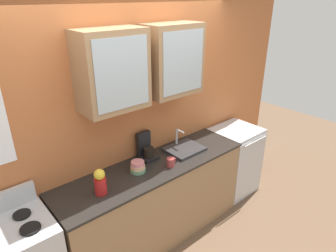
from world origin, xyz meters
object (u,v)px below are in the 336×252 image
(dishwasher, at_px, (234,160))
(cup_near_sink, at_px, (171,162))
(bowl_stack, at_px, (138,167))
(vase, at_px, (100,182))
(coffee_maker, at_px, (146,149))
(sink_faucet, at_px, (184,148))

(dishwasher, bearing_deg, cup_near_sink, -174.80)
(dishwasher, bearing_deg, bowl_stack, 179.04)
(vase, xyz_separation_m, cup_near_sink, (0.77, -0.06, -0.07))
(dishwasher, bearing_deg, coffee_maker, 171.60)
(vase, bearing_deg, dishwasher, 1.50)
(coffee_maker, bearing_deg, bowl_stack, -143.40)
(bowl_stack, xyz_separation_m, cup_near_sink, (0.31, -0.14, -0.01))
(cup_near_sink, height_order, dishwasher, cup_near_sink)
(sink_faucet, relative_size, cup_near_sink, 3.44)
(bowl_stack, xyz_separation_m, dishwasher, (1.57, -0.03, -0.52))
(vase, height_order, cup_near_sink, vase)
(dishwasher, distance_m, coffee_maker, 1.47)
(dishwasher, relative_size, coffee_maker, 3.24)
(sink_faucet, distance_m, cup_near_sink, 0.38)
(bowl_stack, height_order, coffee_maker, coffee_maker)
(cup_near_sink, distance_m, coffee_maker, 0.33)
(dishwasher, bearing_deg, vase, -178.50)
(coffee_maker, bearing_deg, dishwasher, -8.40)
(sink_faucet, distance_m, coffee_maker, 0.46)
(sink_faucet, bearing_deg, bowl_stack, -178.40)
(sink_faucet, distance_m, bowl_stack, 0.66)
(vase, bearing_deg, bowl_stack, 9.86)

